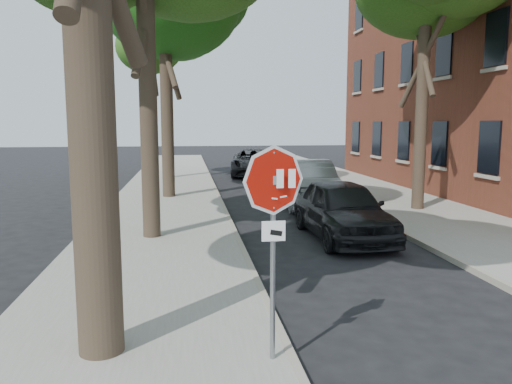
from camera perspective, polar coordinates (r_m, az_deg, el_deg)
ground at (r=6.63m, az=8.18°, el=-18.85°), size 120.00×120.00×0.00m
sidewalk_left at (r=17.94m, az=-10.43°, el=-1.59°), size 4.00×55.00×0.12m
sidewalk_right at (r=19.50m, az=15.38°, el=-0.99°), size 4.00×55.00×0.12m
curb_left at (r=17.96m, az=-3.88°, el=-1.45°), size 0.12×55.00×0.13m
curb_right at (r=18.79m, az=9.63°, el=-1.13°), size 0.12×55.00×0.13m
stop_sign at (r=5.83m, az=2.00°, el=-2.26°), size 0.76×0.34×2.61m
tree_far at (r=27.14m, az=-10.48°, el=16.75°), size 5.29×4.91×9.33m
car_a at (r=13.10m, az=9.86°, el=-1.95°), size 1.88×4.52×1.53m
car_b at (r=17.97m, az=5.93°, el=0.97°), size 2.07×5.09×1.64m
car_c at (r=23.08m, az=2.80°, el=2.25°), size 2.45×5.07×1.42m
car_d at (r=28.38m, az=-0.25°, el=3.41°), size 3.16×5.71×1.51m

